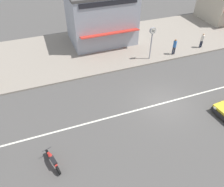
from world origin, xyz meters
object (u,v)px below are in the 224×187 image
(street_clock, at_px, (152,36))
(shopfront_corner_warung, at_px, (101,16))
(pedestrian_by_shop, at_px, (202,39))
(motorcycle_0, at_px, (52,160))
(pedestrian_near_clock, at_px, (175,46))

(street_clock, distance_m, shopfront_corner_warung, 6.59)
(pedestrian_by_shop, relative_size, shopfront_corner_warung, 0.23)
(motorcycle_0, bearing_deg, street_clock, 38.40)
(street_clock, height_order, pedestrian_by_shop, street_clock)
(street_clock, height_order, pedestrian_near_clock, street_clock)
(motorcycle_0, relative_size, pedestrian_near_clock, 1.10)
(shopfront_corner_warung, bearing_deg, pedestrian_by_shop, -30.10)
(pedestrian_by_shop, bearing_deg, pedestrian_near_clock, -176.22)
(pedestrian_near_clock, relative_size, shopfront_corner_warung, 0.24)
(street_clock, relative_size, pedestrian_by_shop, 2.02)
(street_clock, bearing_deg, pedestrian_near_clock, -0.60)
(pedestrian_by_shop, bearing_deg, shopfront_corner_warung, 149.90)
(motorcycle_0, height_order, street_clock, street_clock)
(pedestrian_near_clock, bearing_deg, pedestrian_by_shop, 3.78)
(street_clock, bearing_deg, pedestrian_by_shop, 1.88)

